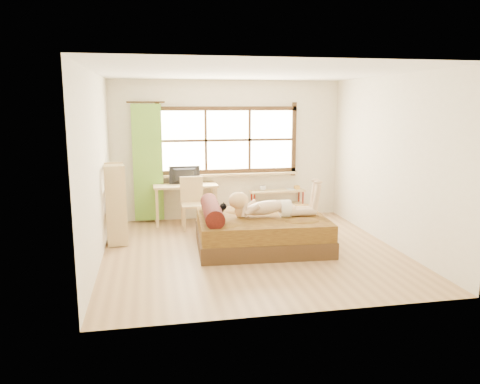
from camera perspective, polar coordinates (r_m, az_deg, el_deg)
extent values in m
plane|color=#9E754C|center=(7.32, 1.44, -7.18)|extent=(4.50, 4.50, 0.00)
plane|color=white|center=(6.98, 1.54, 14.40)|extent=(4.50, 4.50, 0.00)
plane|color=silver|center=(9.22, -1.51, 5.11)|extent=(4.50, 0.00, 4.50)
plane|color=silver|center=(4.88, 7.14, 0.00)|extent=(4.50, 0.00, 4.50)
plane|color=silver|center=(6.91, -17.09, 2.75)|extent=(0.00, 4.50, 4.50)
plane|color=silver|center=(7.82, 17.84, 3.59)|extent=(0.00, 4.50, 4.50)
cube|color=#FFEDBF|center=(9.20, -1.51, 6.34)|extent=(2.60, 0.01, 1.30)
cube|color=tan|center=(9.20, -1.42, 2.15)|extent=(2.80, 0.16, 0.04)
cube|color=#488123|center=(9.01, -11.17, 3.49)|extent=(0.55, 0.10, 2.20)
cube|color=#372410|center=(7.51, 2.59, -5.74)|extent=(2.10, 1.72, 0.25)
cube|color=#3D200D|center=(7.44, 2.61, -3.88)|extent=(2.05, 1.68, 0.25)
cylinder|color=black|center=(7.28, -3.46, -2.21)|extent=(0.35, 1.38, 0.28)
cube|color=tan|center=(8.91, -6.69, 0.80)|extent=(1.21, 0.59, 0.04)
cube|color=tan|center=(8.73, -10.07, -1.97)|extent=(0.05, 0.05, 0.72)
cube|color=tan|center=(8.84, -2.96, -1.65)|extent=(0.05, 0.05, 0.72)
cube|color=tan|center=(9.16, -10.20, -1.38)|extent=(0.05, 0.05, 0.72)
cube|color=tan|center=(9.26, -3.42, -1.09)|extent=(0.05, 0.05, 0.72)
imported|color=black|center=(8.93, -6.74, 2.04)|extent=(0.59, 0.09, 0.34)
cube|color=tan|center=(8.53, -5.76, -1.60)|extent=(0.43, 0.43, 0.04)
cube|color=tan|center=(8.67, -5.94, 0.33)|extent=(0.42, 0.05, 0.48)
cube|color=tan|center=(8.39, -6.79, -3.44)|extent=(0.04, 0.04, 0.42)
cube|color=tan|center=(8.44, -4.37, -3.32)|extent=(0.04, 0.04, 0.42)
cube|color=tan|center=(8.74, -7.04, -2.87)|extent=(0.04, 0.04, 0.42)
cube|color=tan|center=(8.78, -4.71, -2.77)|extent=(0.04, 0.04, 0.42)
cube|color=tan|center=(9.37, 4.58, 0.13)|extent=(1.12, 0.34, 0.04)
cube|color=tan|center=(9.43, 4.55, -1.52)|extent=(1.12, 0.34, 0.03)
cylinder|color=maroon|center=(9.17, 1.78, -1.72)|extent=(0.03, 0.03, 0.55)
cylinder|color=maroon|center=(9.49, 7.67, -1.39)|extent=(0.03, 0.03, 0.55)
cylinder|color=maroon|center=(9.38, 1.41, -1.44)|extent=(0.03, 0.03, 0.55)
cylinder|color=maroon|center=(9.70, 7.18, -1.12)|extent=(0.03, 0.03, 0.55)
cube|color=gold|center=(9.50, 6.95, 0.56)|extent=(0.10, 0.10, 0.07)
imported|color=gray|center=(9.29, 2.80, 0.47)|extent=(0.13, 0.13, 0.10)
imported|color=gray|center=(9.42, 5.75, 0.32)|extent=(0.16, 0.21, 0.02)
cube|color=tan|center=(7.99, -14.72, -5.61)|extent=(0.37, 0.56, 0.03)
cube|color=tan|center=(7.89, -14.86, -2.80)|extent=(0.37, 0.56, 0.03)
cube|color=tan|center=(7.81, -15.00, 0.07)|extent=(0.37, 0.56, 0.03)
cube|color=tan|center=(7.75, -15.15, 2.99)|extent=(0.37, 0.56, 0.03)
cube|color=tan|center=(7.59, -14.84, -1.78)|extent=(0.32, 0.07, 1.29)
cube|color=tan|center=(8.11, -15.02, -1.00)|extent=(0.32, 0.07, 1.29)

